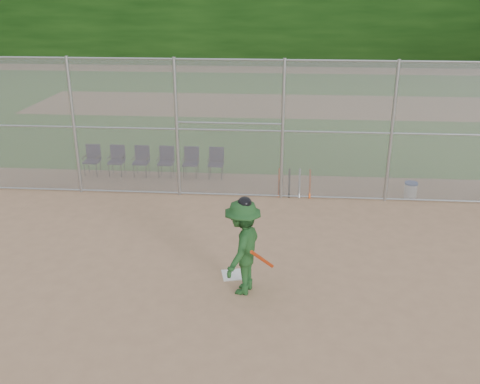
# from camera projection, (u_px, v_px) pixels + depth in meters

# --- Properties ---
(ground) EXTENTS (100.00, 100.00, 0.00)m
(ground) POSITION_uv_depth(u_px,v_px,m) (230.00, 284.00, 11.09)
(ground) COLOR tan
(ground) RESTS_ON ground
(grass_strip) EXTENTS (100.00, 100.00, 0.00)m
(grass_strip) POSITION_uv_depth(u_px,v_px,m) (264.00, 105.00, 27.83)
(grass_strip) COLOR #2D671F
(grass_strip) RESTS_ON ground
(dirt_patch_far) EXTENTS (24.00, 24.00, 0.00)m
(dirt_patch_far) POSITION_uv_depth(u_px,v_px,m) (264.00, 105.00, 27.83)
(dirt_patch_far) COLOR tan
(dirt_patch_far) RESTS_ON ground
(backstop_fence) EXTENTS (16.09, 0.09, 4.00)m
(backstop_fence) POSITION_uv_depth(u_px,v_px,m) (247.00, 128.00, 15.00)
(backstop_fence) COLOR gray
(backstop_fence) RESTS_ON ground
(home_plate) EXTENTS (0.57, 0.57, 0.02)m
(home_plate) POSITION_uv_depth(u_px,v_px,m) (233.00, 275.00, 11.44)
(home_plate) COLOR white
(home_plate) RESTS_ON ground
(batter_at_plate) EXTENTS (1.16, 1.43, 2.06)m
(batter_at_plate) POSITION_uv_depth(u_px,v_px,m) (243.00, 247.00, 10.51)
(batter_at_plate) COLOR #1D4A1F
(batter_at_plate) RESTS_ON ground
(water_cooler) EXTENTS (0.38, 0.38, 0.48)m
(water_cooler) POSITION_uv_depth(u_px,v_px,m) (411.00, 190.00, 15.57)
(water_cooler) COLOR white
(water_cooler) RESTS_ON ground
(spare_bats) EXTENTS (0.96, 0.39, 0.83)m
(spare_bats) POSITION_uv_depth(u_px,v_px,m) (294.00, 183.00, 15.61)
(spare_bats) COLOR #D84C14
(spare_bats) RESTS_ON ground
(chair_0) EXTENTS (0.54, 0.52, 0.96)m
(chair_0) POSITION_uv_depth(u_px,v_px,m) (92.00, 160.00, 17.43)
(chair_0) COLOR #0F0E35
(chair_0) RESTS_ON ground
(chair_1) EXTENTS (0.54, 0.52, 0.96)m
(chair_1) POSITION_uv_depth(u_px,v_px,m) (116.00, 161.00, 17.37)
(chair_1) COLOR #0F0E35
(chair_1) RESTS_ON ground
(chair_2) EXTENTS (0.54, 0.52, 0.96)m
(chair_2) POSITION_uv_depth(u_px,v_px,m) (141.00, 162.00, 17.31)
(chair_2) COLOR #0F0E35
(chair_2) RESTS_ON ground
(chair_3) EXTENTS (0.54, 0.52, 0.96)m
(chair_3) POSITION_uv_depth(u_px,v_px,m) (166.00, 162.00, 17.25)
(chair_3) COLOR #0F0E35
(chair_3) RESTS_ON ground
(chair_4) EXTENTS (0.54, 0.52, 0.96)m
(chair_4) POSITION_uv_depth(u_px,v_px,m) (191.00, 163.00, 17.19)
(chair_4) COLOR #0F0E35
(chair_4) RESTS_ON ground
(chair_5) EXTENTS (0.54, 0.52, 0.96)m
(chair_5) POSITION_uv_depth(u_px,v_px,m) (216.00, 163.00, 17.13)
(chair_5) COLOR #0F0E35
(chair_5) RESTS_ON ground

